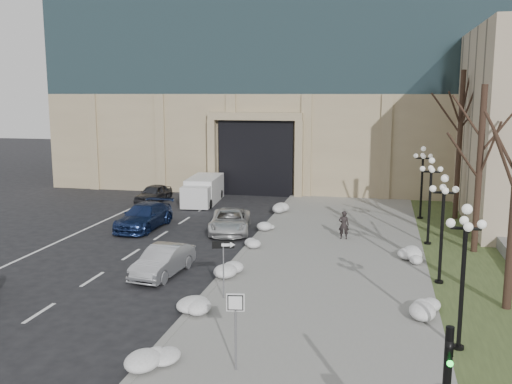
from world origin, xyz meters
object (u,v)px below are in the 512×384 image
at_px(car_b, 163,261).
at_px(car_d, 230,221).
at_px(pedestrian, 344,225).
at_px(lamppost_b, 443,215).
at_px(car_c, 144,216).
at_px(keep_sign, 236,315).
at_px(box_truck, 203,191).
at_px(lamppost_d, 422,173).
at_px(lamppost_a, 464,258).
at_px(car_e, 154,194).
at_px(lamppost_c, 430,189).
at_px(one_way_sign, 227,252).

xyz_separation_m(car_b, car_d, (0.83, 8.42, 0.01)).
height_order(pedestrian, lamppost_b, lamppost_b).
bearing_deg(pedestrian, lamppost_b, 122.99).
distance_m(car_b, lamppost_b, 12.26).
xyz_separation_m(car_c, keep_sign, (9.91, -16.33, 1.05)).
bearing_deg(car_b, box_truck, 108.00).
bearing_deg(lamppost_d, pedestrian, -124.69).
xyz_separation_m(box_truck, lamppost_a, (15.45, -22.06, 2.16)).
xyz_separation_m(car_b, car_e, (-7.19, 16.24, -0.00)).
xyz_separation_m(car_d, lamppost_c, (11.12, -0.63, 2.40)).
xyz_separation_m(car_e, lamppost_c, (19.14, -8.45, 2.41)).
bearing_deg(car_b, car_d, 90.63).
height_order(car_b, car_d, car_d).
xyz_separation_m(lamppost_c, lamppost_d, (0.00, 6.50, 0.00)).
relative_size(car_e, pedestrian, 2.46).
relative_size(car_b, car_d, 0.83).
relative_size(pedestrian, lamppost_a, 0.33).
height_order(car_d, box_truck, box_truck).
distance_m(car_c, lamppost_b, 17.98).
xyz_separation_m(pedestrian, lamppost_d, (4.47, 6.46, 2.16)).
bearing_deg(car_d, one_way_sign, -86.27).
distance_m(car_e, lamppost_b, 24.41).
bearing_deg(pedestrian, lamppost_a, 107.56).
bearing_deg(box_truck, car_d, -67.90).
bearing_deg(car_e, keep_sign, -57.27).
distance_m(one_way_sign, lamppost_c, 13.24).
distance_m(car_d, lamppost_c, 11.39).
distance_m(car_d, lamppost_d, 12.80).
distance_m(car_b, one_way_sign, 4.60).
height_order(pedestrian, lamppost_a, lamppost_a).
distance_m(box_truck, lamppost_c, 18.04).
distance_m(car_b, pedestrian, 10.83).
bearing_deg(keep_sign, car_c, 111.85).
xyz_separation_m(car_c, car_e, (-2.72, 8.02, -0.08)).
distance_m(car_e, pedestrian, 16.91).
relative_size(car_d, keep_sign, 1.99).
bearing_deg(lamppost_c, lamppost_a, -90.00).
distance_m(box_truck, lamppost_d, 15.81).
bearing_deg(lamppost_a, lamppost_c, 90.00).
bearing_deg(one_way_sign, box_truck, 94.53).
relative_size(car_e, lamppost_d, 0.82).
xyz_separation_m(car_c, box_truck, (0.97, 8.62, 0.17)).
bearing_deg(car_c, car_b, -59.05).
xyz_separation_m(keep_sign, lamppost_c, (6.51, 15.90, 1.28)).
distance_m(car_c, lamppost_a, 21.34).
bearing_deg(box_truck, car_c, -101.54).
height_order(car_b, lamppost_a, lamppost_a).
height_order(car_c, lamppost_b, lamppost_b).
relative_size(car_d, lamppost_a, 1.02).
height_order(box_truck, lamppost_a, lamppost_a).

